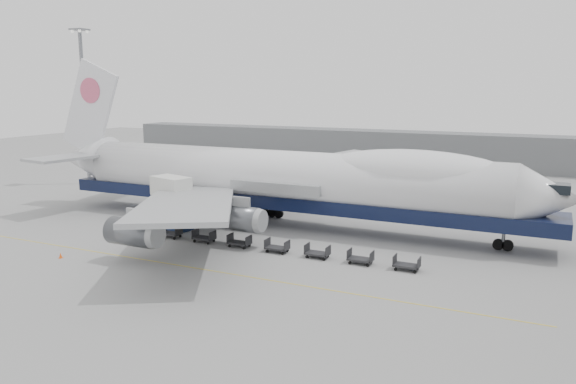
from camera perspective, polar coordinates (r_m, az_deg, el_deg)
The scene contains 14 objects.
ground at distance 57.01m, azimuth -6.15°, elevation -5.94°, with size 260.00×260.00×0.00m, color gray.
apron_line at distance 52.23m, azimuth -9.61°, elevation -7.59°, with size 60.00×0.15×0.01m, color gold.
hangar at distance 123.41m, azimuth 6.93°, elevation 4.67°, with size 110.00×8.00×7.00m, color slate.
floodlight_mast at distance 99.87m, azimuth -20.01°, elevation 8.91°, with size 2.40×2.40×25.43m.
airliner at distance 65.74m, azimuth -0.31°, elevation 1.38°, with size 67.00×55.30×19.98m.
catering_truck at distance 65.92m, azimuth -11.73°, elevation -0.75°, with size 5.42×4.33×6.09m.
traffic_cone at distance 58.49m, azimuth -22.10°, elevation -6.00°, with size 0.36×0.36×0.52m.
dolly_0 at distance 62.65m, azimuth -11.83°, elevation -4.08°, with size 2.30×1.35×1.30m.
dolly_1 at distance 60.20m, azimuth -8.53°, elevation -4.57°, with size 2.30×1.35×1.30m.
dolly_2 at distance 57.97m, azimuth -4.96°, elevation -5.09°, with size 2.30×1.35×1.30m.
dolly_3 at distance 55.99m, azimuth -1.11°, elevation -5.62°, with size 2.30×1.35×1.30m.
dolly_4 at distance 54.27m, azimuth 3.01°, elevation -6.16°, with size 2.30×1.35×1.30m.
dolly_5 at distance 52.86m, azimuth 7.38°, elevation -6.70°, with size 2.30×1.35×1.30m.
dolly_6 at distance 51.78m, azimuth 11.97°, elevation -7.23°, with size 2.30×1.35×1.30m.
Camera 1 is at (28.73, -46.48, 16.24)m, focal length 35.00 mm.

